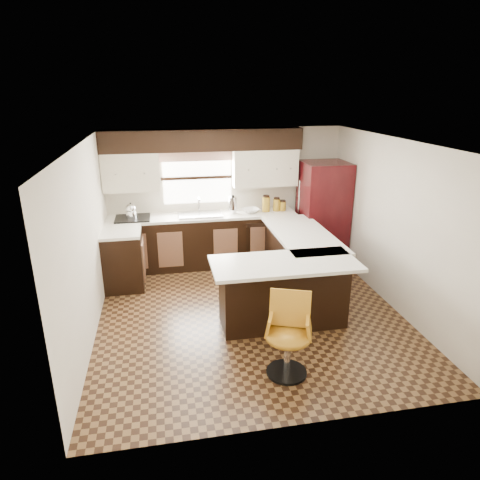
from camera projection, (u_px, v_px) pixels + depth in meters
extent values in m
plane|color=#49301A|center=(250.00, 313.00, 6.13)|extent=(4.40, 4.40, 0.00)
plane|color=silver|center=(251.00, 143.00, 5.32)|extent=(4.40, 4.40, 0.00)
plane|color=beige|center=(225.00, 196.00, 7.76)|extent=(4.40, 0.00, 4.40)
plane|color=beige|center=(303.00, 314.00, 3.69)|extent=(4.40, 0.00, 4.40)
plane|color=beige|center=(87.00, 244.00, 5.36)|extent=(0.00, 4.40, 4.40)
plane|color=beige|center=(395.00, 225.00, 6.09)|extent=(0.00, 4.40, 4.40)
cube|color=black|center=(204.00, 241.00, 7.66)|extent=(3.30, 0.60, 0.90)
cube|color=black|center=(124.00, 260.00, 6.82)|extent=(0.60, 0.70, 0.90)
cube|color=silver|center=(203.00, 216.00, 7.50)|extent=(3.30, 0.60, 0.04)
cube|color=silver|center=(121.00, 232.00, 6.66)|extent=(0.60, 0.70, 0.04)
cube|color=black|center=(203.00, 140.00, 7.19)|extent=(3.40, 0.35, 0.36)
cube|color=beige|center=(131.00, 172.00, 7.14)|extent=(0.94, 0.35, 0.64)
cube|color=beige|center=(265.00, 167.00, 7.54)|extent=(1.14, 0.35, 0.64)
cube|color=white|center=(197.00, 178.00, 7.54)|extent=(1.20, 0.02, 0.90)
cube|color=#D19B93|center=(197.00, 156.00, 7.37)|extent=(1.30, 0.06, 0.18)
cube|color=#B2B2B7|center=(200.00, 215.00, 7.46)|extent=(0.75, 0.45, 0.03)
cube|color=black|center=(262.00, 244.00, 7.57)|extent=(0.58, 0.03, 0.78)
cube|color=black|center=(133.00, 218.00, 7.26)|extent=(0.58, 0.50, 0.02)
cube|color=black|center=(298.00, 263.00, 6.71)|extent=(0.60, 1.95, 0.90)
cube|color=black|center=(283.00, 293.00, 5.72)|extent=(1.65, 0.60, 0.90)
cube|color=silver|center=(302.00, 234.00, 6.56)|extent=(0.84, 1.95, 0.04)
cube|color=silver|center=(285.00, 263.00, 5.47)|extent=(1.89, 0.84, 0.04)
cube|color=#36090C|center=(323.00, 213.00, 7.68)|extent=(0.79, 0.76, 1.84)
cylinder|color=silver|center=(233.00, 205.00, 7.53)|extent=(0.14, 0.14, 0.30)
imported|color=white|center=(251.00, 210.00, 7.63)|extent=(0.34, 0.34, 0.07)
cylinder|color=#9F791D|center=(266.00, 204.00, 7.66)|extent=(0.14, 0.14, 0.27)
cylinder|color=#9F791D|center=(277.00, 205.00, 7.70)|extent=(0.12, 0.12, 0.22)
cylinder|color=#9F791D|center=(282.00, 206.00, 7.73)|extent=(0.12, 0.12, 0.16)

